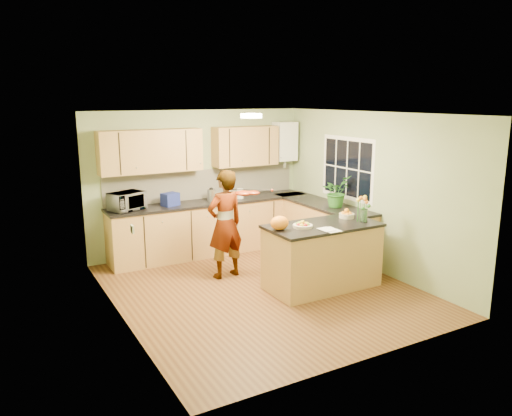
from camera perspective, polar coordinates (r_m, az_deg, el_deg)
floor at (r=7.30m, az=0.64°, el=-9.26°), size 4.50×4.50×0.00m
ceiling at (r=6.78m, az=0.69°, el=10.75°), size 4.00×4.50×0.02m
wall_back at (r=8.92m, az=-6.57°, el=3.04°), size 4.00×0.02×2.50m
wall_front at (r=5.17m, az=13.23°, el=-4.25°), size 4.00×0.02×2.50m
wall_left at (r=6.21m, az=-15.56°, el=-1.55°), size 0.02×4.50×2.50m
wall_right at (r=8.10m, az=13.03°, el=1.82°), size 0.02×4.50×2.50m
back_counter at (r=8.85m, az=-5.09°, el=-2.16°), size 3.64×0.62×0.94m
right_counter at (r=8.72m, az=7.57°, el=-2.45°), size 0.62×2.24×0.94m
splashback at (r=8.95m, az=-5.93°, el=2.76°), size 3.60×0.02×0.52m
upper_cabinets at (r=8.62m, az=-7.31°, el=6.71°), size 3.20×0.34×0.70m
boiler at (r=9.48m, az=3.31°, el=7.60°), size 0.40×0.30×0.86m
window_right at (r=8.49m, az=10.38°, el=4.48°), size 0.01×1.30×1.05m
light_switch at (r=5.64m, az=-13.96°, el=-2.36°), size 0.02×0.09×0.09m
ceiling_lamp at (r=7.04m, az=-0.55°, el=10.50°), size 0.30×0.30×0.07m
peninsula_island at (r=7.31m, az=7.56°, el=-5.43°), size 1.64×0.84×0.94m
fruit_dish at (r=6.97m, az=5.36°, el=-1.92°), size 0.27×0.27×0.10m
orange_bowl at (r=7.61m, az=10.32°, el=-0.69°), size 0.23×0.23×0.13m
flower_vase at (r=7.35m, az=12.32°, el=0.54°), size 0.23×0.23×0.42m
orange_bag at (r=6.81m, az=2.71°, el=-1.72°), size 0.30×0.28×0.20m
papers at (r=6.89m, az=8.49°, el=-2.47°), size 0.21×0.28×0.01m
violinist at (r=7.57m, az=-3.55°, el=-1.87°), size 0.66×0.48×1.66m
violin at (r=7.35m, az=-1.45°, el=1.70°), size 0.62×0.53×0.15m
microwave at (r=8.24m, az=-14.56°, el=0.76°), size 0.63×0.53×0.29m
blue_box at (r=8.43m, az=-9.78°, el=0.98°), size 0.32×0.28×0.21m
kettle at (r=8.72m, az=-5.13°, el=1.54°), size 0.15×0.15×0.28m
jar_cream at (r=8.86m, az=-3.18°, el=1.51°), size 0.11×0.11×0.16m
jar_white at (r=8.92m, az=-1.83°, el=1.66°), size 0.14×0.14×0.18m
potted_plant at (r=8.30m, az=9.13°, el=1.88°), size 0.58×0.55×0.52m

